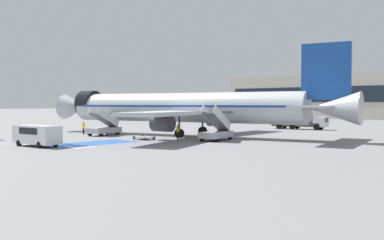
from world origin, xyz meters
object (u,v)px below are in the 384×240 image
at_px(boarding_stairs_aft, 216,132).
at_px(ground_crew_0, 178,131).
at_px(baggage_cart, 144,137).
at_px(terminal_building, 362,97).
at_px(boarding_stairs_forward, 104,128).
at_px(service_van_0, 37,134).
at_px(ground_crew_1, 83,127).
at_px(fuel_tanker, 299,119).
at_px(airliner, 185,108).

relative_size(boarding_stairs_aft, ground_crew_0, 3.16).
bearing_deg(ground_crew_0, baggage_cart, 116.07).
bearing_deg(ground_crew_0, terminal_building, -18.91).
bearing_deg(boarding_stairs_forward, service_van_0, -73.12).
height_order(boarding_stairs_aft, terminal_building, terminal_building).
xyz_separation_m(ground_crew_0, ground_crew_1, (-15.60, -1.93, -0.01)).
bearing_deg(ground_crew_1, boarding_stairs_forward, -169.45).
bearing_deg(fuel_tanker, service_van_0, -15.12).
distance_m(boarding_stairs_aft, terminal_building, 85.29).
relative_size(ground_crew_0, terminal_building, 0.02).
distance_m(fuel_tanker, baggage_cart, 31.70).
distance_m(airliner, terminal_building, 81.17).
relative_size(airliner, ground_crew_1, 25.29).
bearing_deg(boarding_stairs_forward, ground_crew_0, -2.03).
height_order(airliner, terminal_building, terminal_building).
height_order(airliner, boarding_stairs_aft, airliner).
distance_m(fuel_tanker, ground_crew_0, 28.32).
bearing_deg(baggage_cart, boarding_stairs_forward, -94.98).
distance_m(boarding_stairs_forward, baggage_cart, 9.24).
bearing_deg(ground_crew_1, airliner, -149.13).
xyz_separation_m(airliner, fuel_tanker, (4.72, 23.73, -2.00)).
bearing_deg(baggage_cart, service_van_0, -4.04).
distance_m(airliner, service_van_0, 20.59).
distance_m(airliner, fuel_tanker, 24.28).
xyz_separation_m(boarding_stairs_aft, terminal_building, (-11.81, 84.31, 5.17)).
xyz_separation_m(baggage_cart, ground_crew_1, (-12.98, 1.16, 0.73)).
distance_m(boarding_stairs_aft, ground_crew_0, 4.97).
bearing_deg(airliner, boarding_stairs_aft, -122.94).
bearing_deg(ground_crew_0, ground_crew_1, 73.47).
bearing_deg(terminal_building, airliner, -86.99).
bearing_deg(ground_crew_1, terminal_building, -91.35).
xyz_separation_m(service_van_0, ground_crew_1, (-10.97, 13.90, -0.26)).
relative_size(airliner, boarding_stairs_aft, 7.95).
bearing_deg(ground_crew_1, boarding_stairs_aft, -166.96).
height_order(service_van_0, ground_crew_1, service_van_0).
height_order(baggage_cart, ground_crew_0, ground_crew_0).
distance_m(boarding_stairs_forward, ground_crew_1, 3.93).
bearing_deg(baggage_cart, airliner, -174.27).
bearing_deg(ground_crew_0, boarding_stairs_aft, -99.41).
height_order(airliner, ground_crew_1, airliner).
bearing_deg(boarding_stairs_forward, fuel_tanker, 55.94).
bearing_deg(service_van_0, baggage_cart, -10.86).
distance_m(boarding_stairs_aft, fuel_tanker, 27.18).
bearing_deg(terminal_building, boarding_stairs_aft, -82.02).
relative_size(boarding_stairs_aft, ground_crew_1, 3.18).
relative_size(ground_crew_0, ground_crew_1, 1.01).
distance_m(boarding_stairs_aft, baggage_cart, 8.63).
height_order(service_van_0, baggage_cart, service_van_0).
xyz_separation_m(boarding_stairs_forward, ground_crew_0, (11.70, 1.50, 0.03)).
height_order(ground_crew_1, terminal_building, terminal_building).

